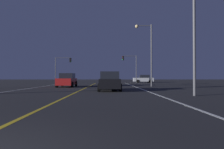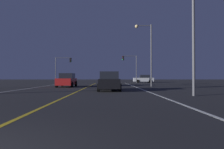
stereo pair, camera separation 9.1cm
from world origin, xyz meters
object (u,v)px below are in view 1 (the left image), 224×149
Objects in this scene: traffic_light_near_left at (63,64)px; street_lamp_right_near at (187,24)px; car_oncoming at (67,80)px; car_crossing_side at (143,79)px; car_lead_same_lane at (110,81)px; car_ahead_far at (106,80)px; traffic_light_near_right at (130,63)px; street_lamp_right_far at (148,47)px.

traffic_light_near_left is 0.72× the size of street_lamp_right_near.
car_crossing_side is at bearing 144.85° from car_oncoming.
car_crossing_side is 0.82× the size of traffic_light_near_left.
car_oncoming is 1.00× the size of car_lead_same_lane.
car_ahead_far is at bearing -70.27° from street_lamp_right_near.
street_lamp_right_near reaches higher than car_oncoming.
car_lead_same_lane is 24.61m from traffic_light_near_left.
street_lamp_right_near is at bearing 91.53° from traffic_light_near_right.
traffic_light_near_right is at bearing 0.00° from traffic_light_near_left.
car_crossing_side is 1.00× the size of car_ahead_far.
traffic_light_near_left reaches higher than car_lead_same_lane.
car_crossing_side is 0.76× the size of traffic_light_near_right.
car_ahead_far is 15.70m from traffic_light_near_left.
traffic_light_near_right is (4.67, 12.47, 3.36)m from car_ahead_far.
car_crossing_side is at bearing -98.43° from street_lamp_right_far.
car_lead_same_lane is (0.41, -10.05, 0.00)m from car_ahead_far.
street_lamp_right_far is at bearing 81.57° from car_crossing_side.
car_ahead_far is at bearing 69.48° from traffic_light_near_right.
car_crossing_side is 30.24m from street_lamp_right_near.
traffic_light_near_left is at bearing -45.86° from street_lamp_right_far.
car_lead_same_lane is (5.26, -6.67, 0.00)m from car_oncoming.
car_ahead_far is 7.33m from street_lamp_right_far.
car_ahead_far is at bearing -54.09° from traffic_light_near_left.
street_lamp_right_near reaches higher than car_ahead_far.
car_crossing_side is at bearing -16.90° from car_lead_same_lane.
street_lamp_right_far is at bearing 95.38° from car_oncoming.
car_oncoming is 1.00× the size of car_ahead_far.
traffic_light_near_left is at bearing -62.34° from street_lamp_right_near.
car_ahead_far is 0.53× the size of street_lamp_right_far.
traffic_light_near_left reaches higher than car_crossing_side.
street_lamp_right_far reaches higher than car_ahead_far.
car_ahead_far is at bearing 2.31° from car_lead_same_lane.
traffic_light_near_right is 0.77× the size of street_lamp_right_near.
car_crossing_side is 0.59× the size of street_lamp_right_near.
car_oncoming is 8.50m from car_lead_same_lane.
car_oncoming is at bearing 59.00° from traffic_light_near_right.
street_lamp_right_near reaches higher than car_crossing_side.
car_crossing_side is at bearing -94.90° from street_lamp_right_near.
street_lamp_right_far is at bearing -114.03° from car_ahead_far.
street_lamp_right_near is at bearing -135.08° from car_lead_same_lane.
street_lamp_right_near is (14.43, -27.53, 0.78)m from traffic_light_near_left.
car_oncoming is 16.02m from street_lamp_right_near.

